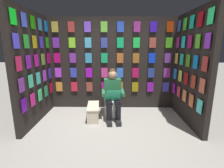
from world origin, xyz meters
The scene contains 7 objects.
ground_plane centered at (0.00, 0.00, 0.00)m, with size 30.00×30.00×0.00m, color #9E998E.
display_wall_back centered at (0.00, -1.74, 1.22)m, with size 3.44×0.14×2.43m.
display_wall_left centered at (-1.72, -0.85, 1.22)m, with size 0.14×1.69×2.43m.
display_wall_right centered at (1.72, -0.85, 1.22)m, with size 0.14×1.69×2.43m.
toilet centered at (-0.01, -1.18, 0.33)m, with size 0.42×0.57×0.77m.
person_reading centered at (-0.02, -0.96, 0.60)m, with size 0.55×0.71×1.19m.
comic_longbox_near centered at (0.44, -0.95, 0.17)m, with size 0.32×0.70×0.33m.
Camera 1 is at (-0.06, 2.74, 1.69)m, focal length 26.54 mm.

